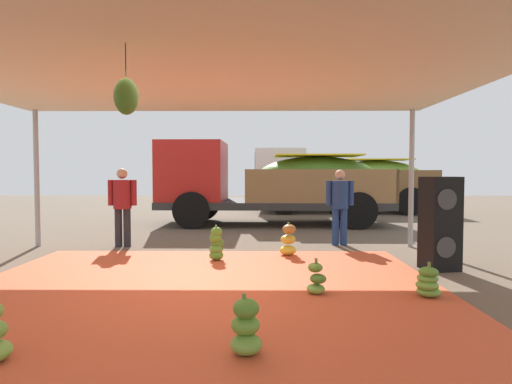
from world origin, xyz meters
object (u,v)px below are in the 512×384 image
(cargo_truck_main, at_px, (269,181))
(worker_1, at_px, (340,201))
(banana_bunch_0, at_px, (246,328))
(cargo_truck_far, at_px, (338,179))
(banana_bunch_2, at_px, (216,245))
(worker_0, at_px, (122,201))
(banana_bunch_5, at_px, (428,283))
(speaker_stack, at_px, (440,223))
(banana_bunch_3, at_px, (288,241))
(banana_bunch_4, at_px, (316,280))

(cargo_truck_main, bearing_deg, worker_1, -68.81)
(banana_bunch_0, xyz_separation_m, cargo_truck_far, (3.11, 12.90, 1.03))
(banana_bunch_2, relative_size, worker_0, 0.38)
(worker_0, bearing_deg, banana_bunch_5, -36.20)
(worker_1, bearing_deg, banana_bunch_2, -146.29)
(banana_bunch_0, bearing_deg, speaker_stack, 47.32)
(banana_bunch_3, xyz_separation_m, cargo_truck_main, (-0.26, 4.75, 0.99))
(banana_bunch_0, height_order, banana_bunch_5, banana_bunch_0)
(banana_bunch_4, distance_m, banana_bunch_5, 1.33)
(cargo_truck_far, bearing_deg, banana_bunch_2, -112.35)
(cargo_truck_far, relative_size, worker_0, 4.18)
(banana_bunch_3, distance_m, banana_bunch_5, 3.03)
(worker_1, bearing_deg, banana_bunch_3, -135.27)
(banana_bunch_5, distance_m, worker_1, 3.85)
(banana_bunch_0, distance_m, speaker_stack, 4.32)
(banana_bunch_4, bearing_deg, banana_bunch_0, -114.78)
(banana_bunch_0, xyz_separation_m, worker_0, (-2.67, 5.17, 0.71))
(banana_bunch_5, bearing_deg, worker_1, 95.59)
(banana_bunch_3, bearing_deg, banana_bunch_0, -98.44)
(banana_bunch_3, relative_size, cargo_truck_far, 0.09)
(banana_bunch_2, xyz_separation_m, worker_1, (2.40, 1.60, 0.64))
(banana_bunch_3, relative_size, banana_bunch_4, 1.34)
(cargo_truck_far, height_order, worker_1, cargo_truck_far)
(banana_bunch_3, bearing_deg, banana_bunch_5, -60.17)
(banana_bunch_5, bearing_deg, banana_bunch_0, -142.46)
(banana_bunch_4, distance_m, cargo_truck_main, 7.35)
(banana_bunch_0, bearing_deg, banana_bunch_5, 37.54)
(banana_bunch_0, height_order, worker_1, worker_1)
(banana_bunch_0, relative_size, cargo_truck_main, 0.08)
(banana_bunch_5, xyz_separation_m, worker_1, (-0.37, 3.76, 0.73))
(worker_0, height_order, worker_1, worker_0)
(banana_bunch_3, bearing_deg, speaker_stack, -26.28)
(banana_bunch_4, xyz_separation_m, worker_0, (-3.49, 3.41, 0.74))
(banana_bunch_0, bearing_deg, banana_bunch_4, 65.22)
(banana_bunch_3, xyz_separation_m, cargo_truck_far, (2.48, 8.62, 0.99))
(worker_1, bearing_deg, cargo_truck_far, 79.89)
(banana_bunch_0, distance_m, worker_0, 5.86)
(speaker_stack, bearing_deg, banana_bunch_3, 153.72)
(banana_bunch_3, relative_size, banana_bunch_5, 1.41)
(banana_bunch_4, bearing_deg, worker_1, 75.22)
(banana_bunch_0, height_order, cargo_truck_main, cargo_truck_main)
(banana_bunch_5, relative_size, cargo_truck_far, 0.06)
(banana_bunch_5, bearing_deg, banana_bunch_3, 119.83)
(banana_bunch_4, xyz_separation_m, speaker_stack, (2.09, 1.39, 0.54))
(worker_0, bearing_deg, worker_1, 3.04)
(cargo_truck_main, bearing_deg, banana_bunch_0, -92.36)
(speaker_stack, bearing_deg, cargo_truck_far, 88.81)
(cargo_truck_far, distance_m, speaker_stack, 9.76)
(banana_bunch_3, xyz_separation_m, banana_bunch_4, (0.18, -2.51, -0.08))
(cargo_truck_far, bearing_deg, banana_bunch_3, -106.03)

